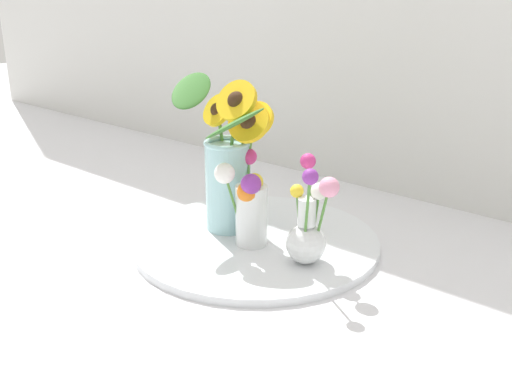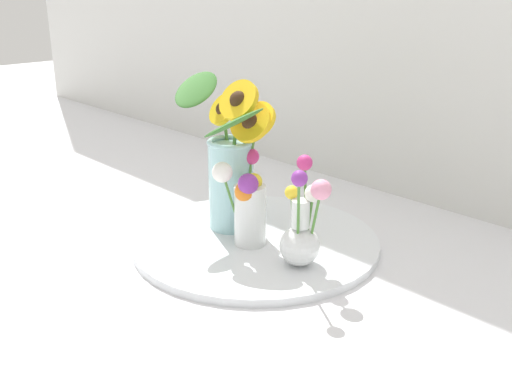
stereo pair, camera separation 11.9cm
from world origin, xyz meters
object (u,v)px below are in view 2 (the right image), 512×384
(vase_bulb_right, at_px, (302,229))
(serving_tray, at_px, (256,242))
(vase_small_center, at_px, (247,202))
(mason_jar_sunflowers, at_px, (232,164))

(vase_bulb_right, bearing_deg, serving_tray, 171.13)
(vase_bulb_right, bearing_deg, vase_small_center, -176.73)
(mason_jar_sunflowers, height_order, vase_small_center, mason_jar_sunflowers)
(mason_jar_sunflowers, distance_m, vase_small_center, 0.10)
(mason_jar_sunflowers, bearing_deg, serving_tray, -3.23)
(mason_jar_sunflowers, bearing_deg, vase_small_center, -22.55)
(mason_jar_sunflowers, xyz_separation_m, vase_small_center, (0.08, -0.03, -0.05))
(mason_jar_sunflowers, height_order, vase_bulb_right, mason_jar_sunflowers)
(vase_small_center, bearing_deg, mason_jar_sunflowers, 157.45)
(serving_tray, relative_size, mason_jar_sunflowers, 1.53)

